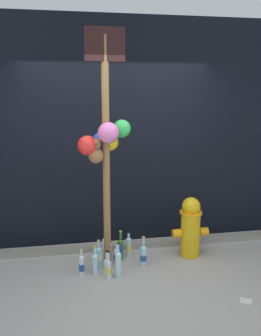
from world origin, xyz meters
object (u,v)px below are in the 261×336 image
fire_hydrant (190,227)px  bottle_2 (109,249)px  bottle_5 (95,262)px  bottle_7 (143,255)px  bottle_9 (109,269)px  memorial_post (105,131)px  bottle_8 (118,263)px  bottle_1 (107,266)px  bottle_10 (121,248)px  bottle_3 (99,257)px  bottle_11 (117,256)px  bottle_4 (129,247)px  bottle_6 (82,265)px  bottle_0 (105,249)px

fire_hydrant → bottle_2: size_ratio=2.62×
bottle_5 → bottle_7: bearing=8.1°
bottle_5 → bottle_9: bottle_9 is taller
memorial_post → bottle_8: bearing=-69.7°
bottle_1 → bottle_9: bottle_9 is taller
bottle_10 → fire_hydrant: bearing=-3.2°
memorial_post → bottle_3: (-0.10, -0.06, -1.52)m
bottle_3 → bottle_2: bearing=60.6°
bottle_11 → bottle_8: bearing=-94.9°
bottle_1 → bottle_10: (0.22, 0.38, 0.04)m
bottle_9 → bottle_10: bottle_10 is taller
bottle_2 → fire_hydrant: bearing=-6.3°
bottle_4 → bottle_8: 0.54m
bottle_4 → fire_hydrant: bearing=-7.1°
bottle_6 → bottle_11: bearing=22.1°
bottle_2 → bottle_3: bearing=-119.4°
bottle_2 → bottle_4: (0.25, -0.02, 0.02)m
bottle_3 → bottle_6: bearing=-153.5°
memorial_post → bottle_1: memorial_post is taller
fire_hydrant → bottle_4: fire_hydrant is taller
fire_hydrant → bottle_11: bearing=-174.3°
bottle_8 → bottle_11: 0.30m
bottle_5 → bottle_10: (0.35, 0.30, 0.02)m
bottle_5 → bottle_6: bearing=-172.0°
bottle_7 → bottle_1: bearing=-160.6°
bottle_9 → bottle_1: bearing=94.8°
bottle_5 → fire_hydrant: bearing=11.4°
bottle_8 → bottle_2: bearing=94.6°
bottle_4 → bottle_9: (-0.32, -0.52, -0.02)m
memorial_post → fire_hydrant: size_ratio=3.55×
bottle_8 → bottle_9: size_ratio=1.23×
bottle_6 → bottle_10: bearing=32.5°
bottle_1 → bottle_11: (0.15, 0.24, 0.00)m
memorial_post → fire_hydrant: (1.11, 0.11, -1.27)m
bottle_0 → bottle_6: 0.44m
memorial_post → bottle_10: (0.20, 0.17, -1.52)m
bottle_5 → memorial_post: bearing=42.9°
bottle_2 → bottle_5: size_ratio=0.90×
bottle_6 → bottle_0: bearing=44.5°
bottle_0 → bottle_11: bottle_0 is taller
memorial_post → bottle_10: memorial_post is taller
bottle_0 → bottle_2: (0.06, 0.08, -0.04)m
bottle_7 → bottle_2: bearing=144.0°
bottle_4 → bottle_11: 0.27m
bottle_8 → bottle_9: bearing=-166.2°
bottle_2 → bottle_5: bearing=-119.9°
bottle_0 → bottle_6: bearing=-135.5°
bottle_7 → bottle_6: bearing=-171.9°
bottle_3 → bottle_11: size_ratio=1.19×
bottle_2 → bottle_9: (-0.07, -0.54, 0.00)m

